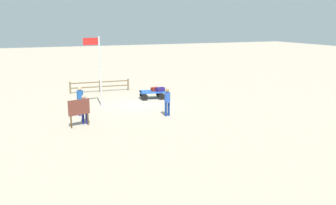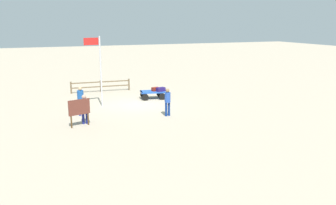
{
  "view_description": "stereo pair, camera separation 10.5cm",
  "coord_description": "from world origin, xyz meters",
  "px_view_note": "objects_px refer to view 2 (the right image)",
  "views": [
    {
      "loc": [
        6.64,
        22.13,
        5.45
      ],
      "look_at": [
        0.12,
        6.0,
        1.43
      ],
      "focal_mm": 37.52,
      "sensor_mm": 36.0,
      "label": 1
    },
    {
      "loc": [
        6.54,
        22.17,
        5.45
      ],
      "look_at": [
        0.12,
        6.0,
        1.43
      ],
      "focal_mm": 37.52,
      "sensor_mm": 36.0,
      "label": 2
    }
  ],
  "objects_px": {
    "worker_supervisor": "(84,107)",
    "signboard": "(79,109)",
    "worker_trailing": "(81,99)",
    "worker_lead": "(168,100)",
    "luggage_cart": "(152,93)",
    "suitcase_tan": "(155,89)",
    "suitcase_grey": "(161,89)",
    "flagpole": "(99,65)"
  },
  "relations": [
    {
      "from": "luggage_cart",
      "to": "flagpole",
      "type": "height_order",
      "value": "flagpole"
    },
    {
      "from": "luggage_cart",
      "to": "worker_lead",
      "type": "bearing_deg",
      "value": 81.33
    },
    {
      "from": "worker_lead",
      "to": "worker_supervisor",
      "type": "bearing_deg",
      "value": -1.74
    },
    {
      "from": "suitcase_grey",
      "to": "worker_trailing",
      "type": "bearing_deg",
      "value": 22.68
    },
    {
      "from": "signboard",
      "to": "suitcase_grey",
      "type": "bearing_deg",
      "value": -143.11
    },
    {
      "from": "flagpole",
      "to": "signboard",
      "type": "xyz_separation_m",
      "value": [
        1.89,
        4.12,
        -1.75
      ]
    },
    {
      "from": "suitcase_grey",
      "to": "worker_supervisor",
      "type": "relative_size",
      "value": 0.42
    },
    {
      "from": "worker_lead",
      "to": "flagpole",
      "type": "distance_m",
      "value": 5.33
    },
    {
      "from": "worker_lead",
      "to": "suitcase_grey",
      "type": "bearing_deg",
      "value": -105.65
    },
    {
      "from": "luggage_cart",
      "to": "suitcase_grey",
      "type": "bearing_deg",
      "value": 149.48
    },
    {
      "from": "luggage_cart",
      "to": "suitcase_tan",
      "type": "height_order",
      "value": "suitcase_tan"
    },
    {
      "from": "worker_trailing",
      "to": "signboard",
      "type": "xyz_separation_m",
      "value": [
        0.39,
        2.29,
        -0.05
      ]
    },
    {
      "from": "suitcase_grey",
      "to": "flagpole",
      "type": "bearing_deg",
      "value": 8.59
    },
    {
      "from": "suitcase_tan",
      "to": "flagpole",
      "type": "height_order",
      "value": "flagpole"
    },
    {
      "from": "luggage_cart",
      "to": "flagpole",
      "type": "distance_m",
      "value": 4.7
    },
    {
      "from": "suitcase_grey",
      "to": "flagpole",
      "type": "relative_size",
      "value": 0.15
    },
    {
      "from": "luggage_cart",
      "to": "worker_lead",
      "type": "xyz_separation_m",
      "value": [
        0.74,
        4.84,
        0.55
      ]
    },
    {
      "from": "luggage_cart",
      "to": "worker_supervisor",
      "type": "height_order",
      "value": "worker_supervisor"
    },
    {
      "from": "worker_supervisor",
      "to": "signboard",
      "type": "xyz_separation_m",
      "value": [
        0.33,
        0.42,
        0.02
      ]
    },
    {
      "from": "luggage_cart",
      "to": "suitcase_grey",
      "type": "distance_m",
      "value": 0.68
    },
    {
      "from": "suitcase_tan",
      "to": "worker_lead",
      "type": "distance_m",
      "value": 4.91
    },
    {
      "from": "luggage_cart",
      "to": "worker_lead",
      "type": "height_order",
      "value": "worker_lead"
    },
    {
      "from": "suitcase_grey",
      "to": "signboard",
      "type": "distance_m",
      "value": 8.0
    },
    {
      "from": "suitcase_tan",
      "to": "flagpole",
      "type": "relative_size",
      "value": 0.12
    },
    {
      "from": "suitcase_grey",
      "to": "flagpole",
      "type": "height_order",
      "value": "flagpole"
    },
    {
      "from": "suitcase_tan",
      "to": "signboard",
      "type": "xyz_separation_m",
      "value": [
        6.08,
        5.08,
        0.27
      ]
    },
    {
      "from": "worker_supervisor",
      "to": "worker_trailing",
      "type": "bearing_deg",
      "value": -91.74
    },
    {
      "from": "worker_trailing",
      "to": "flagpole",
      "type": "xyz_separation_m",
      "value": [
        -1.5,
        -1.83,
        1.7
      ]
    },
    {
      "from": "luggage_cart",
      "to": "worker_supervisor",
      "type": "relative_size",
      "value": 1.17
    },
    {
      "from": "suitcase_tan",
      "to": "worker_supervisor",
      "type": "height_order",
      "value": "worker_supervisor"
    },
    {
      "from": "luggage_cart",
      "to": "worker_trailing",
      "type": "relative_size",
      "value": 1.1
    },
    {
      "from": "worker_lead",
      "to": "signboard",
      "type": "relative_size",
      "value": 1.12
    },
    {
      "from": "worker_supervisor",
      "to": "flagpole",
      "type": "relative_size",
      "value": 0.35
    },
    {
      "from": "flagpole",
      "to": "worker_trailing",
      "type": "bearing_deg",
      "value": 50.7
    },
    {
      "from": "suitcase_tan",
      "to": "suitcase_grey",
      "type": "bearing_deg",
      "value": 137.83
    },
    {
      "from": "luggage_cart",
      "to": "signboard",
      "type": "height_order",
      "value": "signboard"
    },
    {
      "from": "worker_trailing",
      "to": "suitcase_tan",
      "type": "bearing_deg",
      "value": -153.87
    },
    {
      "from": "worker_lead",
      "to": "signboard",
      "type": "bearing_deg",
      "value": 3.03
    },
    {
      "from": "worker_lead",
      "to": "flagpole",
      "type": "height_order",
      "value": "flagpole"
    },
    {
      "from": "luggage_cart",
      "to": "worker_trailing",
      "type": "distance_m",
      "value": 6.18
    },
    {
      "from": "worker_trailing",
      "to": "worker_supervisor",
      "type": "xyz_separation_m",
      "value": [
        0.06,
        1.87,
        -0.07
      ]
    },
    {
      "from": "worker_supervisor",
      "to": "luggage_cart",
      "type": "bearing_deg",
      "value": -139.66
    }
  ]
}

